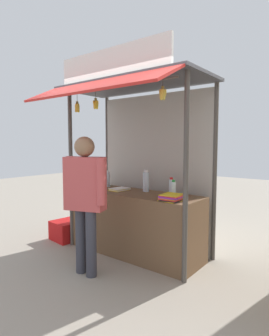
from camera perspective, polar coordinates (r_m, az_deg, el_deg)
name	(u,v)px	position (r m, az deg, el deg)	size (l,w,h in m)	color
ground_plane	(134,253)	(4.31, 0.00, -16.63)	(20.00, 20.00, 0.00)	#9E9384
stall_counter	(134,223)	(4.17, 0.00, -10.94)	(1.96, 0.66, 0.89)	brown
stall_structure	(140,137)	(4.11, 1.14, 6.12)	(2.16, 1.55, 2.76)	#4C4742
water_bottle_left	(101,181)	(4.55, -6.64, -2.55)	(0.06, 0.06, 0.23)	silver
water_bottle_mid_left	(171,187)	(3.91, 7.36, -3.71)	(0.07, 0.07, 0.24)	silver
water_bottle_rear_center	(108,179)	(4.64, -5.36, -2.20)	(0.07, 0.07, 0.26)	silver
water_bottle_right	(146,181)	(4.13, 2.31, -2.67)	(0.09, 0.09, 0.32)	silver
water_bottle_front_left	(173,189)	(3.71, 7.78, -4.24)	(0.06, 0.06, 0.23)	silver
magazine_stack_center	(172,198)	(3.52, 7.48, -5.88)	(0.27, 0.29, 0.08)	yellow
magazine_stack_back_left	(120,189)	(4.26, -2.98, -4.24)	(0.23, 0.30, 0.03)	yellow
banana_bunch_inner_right	(77,108)	(4.21, -11.37, 11.76)	(0.08, 0.08, 0.26)	#332D23
banana_bunch_leftmost	(163,94)	(3.28, 5.65, 14.48)	(0.10, 0.10, 0.22)	#332D23
banana_bunch_rightmost	(96,104)	(3.94, -7.76, 12.49)	(0.09, 0.09, 0.24)	#332D23
vendor_person	(85,193)	(3.45, -9.84, -4.86)	(0.63, 0.35, 1.67)	#383842
plastic_crate	(67,230)	(4.95, -13.32, -11.99)	(0.44, 0.44, 0.31)	red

